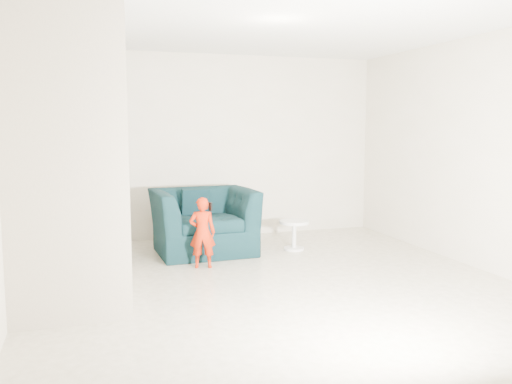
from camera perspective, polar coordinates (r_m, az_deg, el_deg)
floor at (r=5.69m, az=2.25°, el=-10.02°), size 5.50×5.50×0.00m
ceiling at (r=5.53m, az=2.39°, el=17.79°), size 5.50×5.50×0.00m
back_wall at (r=8.08m, az=-4.36°, el=4.77°), size 5.00×0.00×5.00m
front_wall at (r=3.02m, az=20.40°, el=0.55°), size 5.00×0.00×5.00m
left_wall at (r=5.16m, az=-24.81°, el=2.86°), size 0.00×5.50×5.50m
right_wall at (r=6.72m, az=22.84°, el=3.78°), size 0.00×5.50×5.50m
armchair at (r=7.16m, az=-5.55°, el=-3.06°), size 1.32×1.17×0.83m
toddler at (r=6.39m, az=-5.67°, el=-4.27°), size 0.35×0.27×0.84m
side_table at (r=7.31m, az=4.03°, el=-4.03°), size 0.40×0.40×0.40m
staircase at (r=5.71m, az=-18.93°, el=-0.59°), size 1.02×3.03×3.62m
cushion at (r=7.31m, az=-6.38°, el=-0.95°), size 0.37×0.18×0.37m
throw at (r=7.01m, az=-9.54°, el=-2.45°), size 0.05×0.50×0.57m
phone at (r=6.30m, az=-4.81°, el=-1.54°), size 0.03×0.05×0.10m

